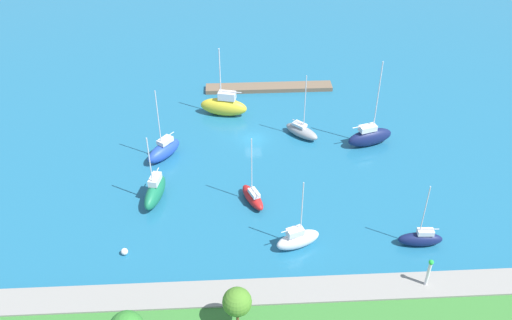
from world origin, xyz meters
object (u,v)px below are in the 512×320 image
object	(u,v)px
sailboat_blue_off_beacon	(164,150)
sailboat_yellow_outer_mooring	(224,106)
sailboat_red_center_basin	(253,197)
park_tree_east	(237,302)
sailboat_white_by_breakwater	(298,239)
mooring_buoy_white	(124,252)
sailboat_green_far_north	(155,191)
pier_dock	(269,87)
sailboat_gray_inner_mooring	(302,131)
sailboat_navy_lone_south	(370,136)
sailboat_navy_along_channel	(421,239)
harbor_beacon	(429,271)

from	to	relation	value
sailboat_blue_off_beacon	sailboat_yellow_outer_mooring	size ratio (longest dim) A/B	0.96
sailboat_red_center_basin	sailboat_yellow_outer_mooring	world-z (taller)	sailboat_yellow_outer_mooring
park_tree_east	sailboat_yellow_outer_mooring	distance (m)	43.73
sailboat_white_by_breakwater	mooring_buoy_white	world-z (taller)	sailboat_white_by_breakwater
mooring_buoy_white	sailboat_blue_off_beacon	bearing A→B (deg)	-99.10
sailboat_yellow_outer_mooring	park_tree_east	bearing A→B (deg)	105.32
sailboat_green_far_north	sailboat_white_by_breakwater	xyz separation A→B (m)	(-18.10, 9.82, -0.24)
pier_dock	park_tree_east	world-z (taller)	park_tree_east
sailboat_gray_inner_mooring	sailboat_red_center_basin	world-z (taller)	sailboat_gray_inner_mooring
sailboat_white_by_breakwater	sailboat_navy_lone_south	size ratio (longest dim) A/B	0.70
sailboat_red_center_basin	sailboat_blue_off_beacon	xyz separation A→B (m)	(12.70, -11.05, 0.39)
sailboat_red_center_basin	sailboat_green_far_north	bearing A→B (deg)	62.05
sailboat_red_center_basin	sailboat_blue_off_beacon	bearing A→B (deg)	26.40
sailboat_yellow_outer_mooring	mooring_buoy_white	bearing A→B (deg)	82.78
pier_dock	sailboat_navy_along_channel	distance (m)	43.33
pier_dock	sailboat_green_far_north	size ratio (longest dim) A/B	2.21
sailboat_navy_lone_south	park_tree_east	bearing A→B (deg)	-138.86
sailboat_blue_off_beacon	sailboat_yellow_outer_mooring	world-z (taller)	sailboat_yellow_outer_mooring
pier_dock	sailboat_red_center_basin	bearing A→B (deg)	81.91
sailboat_navy_along_channel	sailboat_white_by_breakwater	xyz separation A→B (m)	(15.01, -0.51, 0.21)
harbor_beacon	sailboat_blue_off_beacon	distance (m)	41.54
harbor_beacon	mooring_buoy_white	world-z (taller)	harbor_beacon
sailboat_navy_along_channel	sailboat_red_center_basin	bearing A→B (deg)	-21.56
sailboat_red_center_basin	sailboat_blue_off_beacon	distance (m)	16.84
sailboat_yellow_outer_mooring	sailboat_navy_lone_south	bearing A→B (deg)	169.51
sailboat_navy_along_channel	sailboat_yellow_outer_mooring	world-z (taller)	sailboat_yellow_outer_mooring
sailboat_navy_along_channel	sailboat_blue_off_beacon	bearing A→B (deg)	-28.76
sailboat_red_center_basin	sailboat_white_by_breakwater	bearing A→B (deg)	-172.15
harbor_beacon	sailboat_blue_off_beacon	size ratio (longest dim) A/B	0.33
pier_dock	sailboat_blue_off_beacon	distance (m)	26.57
sailboat_yellow_outer_mooring	sailboat_blue_off_beacon	bearing A→B (deg)	66.51
pier_dock	sailboat_white_by_breakwater	xyz separation A→B (m)	(-0.59, 39.91, 0.86)
sailboat_blue_off_beacon	sailboat_navy_lone_south	world-z (taller)	sailboat_navy_lone_south
park_tree_east	sailboat_white_by_breakwater	distance (m)	14.77
sailboat_navy_along_channel	sailboat_navy_lone_south	size ratio (longest dim) A/B	0.65
park_tree_east	harbor_beacon	bearing A→B (deg)	-168.59
harbor_beacon	sailboat_gray_inner_mooring	size ratio (longest dim) A/B	0.35
sailboat_yellow_outer_mooring	sailboat_white_by_breakwater	bearing A→B (deg)	119.34
sailboat_gray_inner_mooring	park_tree_east	bearing A→B (deg)	-62.19
park_tree_east	sailboat_red_center_basin	size ratio (longest dim) A/B	0.51
sailboat_gray_inner_mooring	sailboat_yellow_outer_mooring	xyz separation A→B (m)	(12.16, -7.17, 0.78)
harbor_beacon	sailboat_gray_inner_mooring	world-z (taller)	sailboat_gray_inner_mooring
harbor_beacon	sailboat_gray_inner_mooring	bearing A→B (deg)	-73.06
sailboat_navy_along_channel	sailboat_gray_inner_mooring	distance (m)	27.37
park_tree_east	sailboat_navy_along_channel	size ratio (longest dim) A/B	0.57
sailboat_red_center_basin	mooring_buoy_white	world-z (taller)	sailboat_red_center_basin
sailboat_blue_off_beacon	sailboat_red_center_basin	bearing A→B (deg)	87.52
pier_dock	sailboat_blue_off_beacon	xyz separation A→B (m)	(17.15, 20.27, 0.97)
sailboat_red_center_basin	sailboat_navy_lone_south	size ratio (longest dim) A/B	0.72
sailboat_blue_off_beacon	sailboat_navy_lone_south	size ratio (longest dim) A/B	0.82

